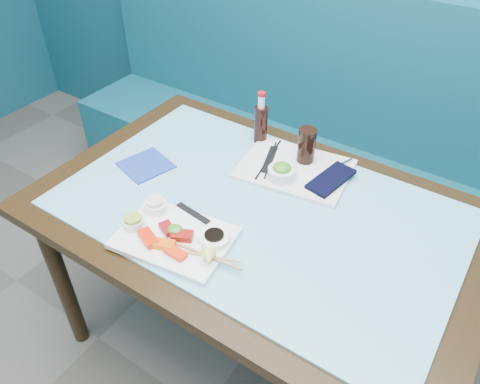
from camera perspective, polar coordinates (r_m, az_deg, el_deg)
The scene contains 34 objects.
booth_bench at distance 2.31m, azimuth 13.09°, elevation 2.48°, with size 3.00×0.56×1.17m.
dining_table at distance 1.53m, azimuth 2.06°, elevation -4.42°, with size 1.40×0.90×0.75m.
glass_top at distance 1.47m, azimuth 2.13°, elevation -1.97°, with size 1.22×0.76×0.01m, color #69B6D3.
sashimi_plate at distance 1.37m, azimuth -7.95°, elevation -5.56°, with size 0.32×0.23×0.02m, color white.
salmon_left at distance 1.35m, azimuth -11.13°, elevation -5.52°, with size 0.07×0.04×0.02m, color red.
salmon_mid at distance 1.33m, azimuth -9.40°, elevation -6.30°, with size 0.07×0.03×0.02m, color #EB5809.
salmon_right at distance 1.30m, azimuth -7.88°, elevation -7.34°, with size 0.07×0.03×0.02m, color #FF2B0A.
tuna_left at distance 1.37m, azimuth -8.83°, elevation -4.42°, with size 0.05×0.03×0.02m, color maroon.
tuna_right at distance 1.34m, azimuth -7.06°, elevation -5.32°, with size 0.06×0.04×0.02m, color maroon.
seaweed_garnish at distance 1.36m, azimuth -7.92°, elevation -4.59°, with size 0.05×0.04×0.03m, color #3D831E.
ramekin_wasabi at distance 1.40m, azimuth -12.85°, elevation -3.69°, with size 0.06×0.06×0.03m, color white.
wasabi_fill at distance 1.39m, azimuth -12.96°, elevation -3.14°, with size 0.05×0.05×0.01m, color #87AA36.
ramekin_ginger at distance 1.44m, azimuth -10.27°, elevation -1.73°, with size 0.07×0.07×0.03m, color white.
ginger_fill at distance 1.43m, azimuth -10.35°, elevation -1.14°, with size 0.05×0.05×0.01m, color beige.
soy_dish at distance 1.33m, azimuth -3.15°, elevation -5.59°, with size 0.09×0.09×0.02m, color white.
soy_fill at distance 1.32m, azimuth -3.17°, elevation -5.23°, with size 0.06×0.06×0.01m, color black.
lemon_wedge at distance 1.26m, azimuth -3.87°, elevation -8.01°, with size 0.05×0.05×0.04m, color #FFF678.
chopstick_sleeve at distance 1.42m, azimuth -5.73°, elevation -2.57°, with size 0.13×0.02×0.00m, color black.
wooden_chopstick_a at distance 1.30m, azimuth -4.68°, elevation -7.50°, with size 0.01×0.01×0.25m, color #A4764D.
wooden_chopstick_b at distance 1.29m, azimuth -4.32°, elevation -7.71°, with size 0.01×0.01×0.20m, color tan.
serving_tray at distance 1.62m, azimuth 6.68°, elevation 2.80°, with size 0.37×0.27×0.01m, color silver.
paper_placemat at distance 1.61m, azimuth 6.70°, elevation 3.02°, with size 0.29×0.20×0.00m, color silver.
seaweed_bowl at distance 1.55m, azimuth 5.10°, elevation 2.31°, with size 0.09×0.09×0.04m, color silver.
seaweed_salad at distance 1.54m, azimuth 5.14°, elevation 2.96°, with size 0.06×0.06×0.03m, color #41881F.
cola_glass at distance 1.62m, azimuth 8.11°, elevation 5.63°, with size 0.06×0.06×0.13m, color black.
navy_pouch at distance 1.57m, azimuth 11.04°, elevation 1.54°, with size 0.08×0.19×0.01m, color black.
fork at distance 1.65m, azimuth 12.39°, elevation 3.41°, with size 0.01×0.01×0.09m, color silver.
black_chopstick_a at distance 1.64m, azimuth 3.50°, elevation 4.07°, with size 0.01×0.01×0.25m, color black.
black_chopstick_b at distance 1.64m, azimuth 3.74°, elevation 3.97°, with size 0.01×0.01×0.22m, color black.
tray_sleeve at distance 1.64m, azimuth 3.62°, elevation 4.00°, with size 0.03×0.16×0.00m, color black.
cola_bottle_body at distance 1.73m, azimuth 2.53°, elevation 8.19°, with size 0.05×0.05×0.14m, color black.
cola_bottle_neck at distance 1.68m, azimuth 2.63°, elevation 10.95°, with size 0.02×0.02×0.05m, color white.
cola_bottle_cap at distance 1.67m, azimuth 2.66°, elevation 11.84°, with size 0.03×0.03×0.01m, color red.
blue_napkin at distance 1.67m, azimuth -11.41°, elevation 3.24°, with size 0.16×0.16×0.01m, color navy.
Camera 1 is at (0.57, 0.51, 1.72)m, focal length 35.00 mm.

